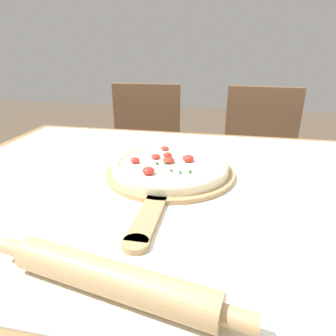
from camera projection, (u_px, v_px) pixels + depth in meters
dining_table at (176, 220)px, 0.80m from camera, size 1.36×0.99×0.78m
towel_cloth at (176, 184)px, 0.76m from camera, size 1.28×0.91×0.00m
pizza_peel at (169, 175)px, 0.79m from camera, size 0.35×0.52×0.01m
pizza at (170, 166)px, 0.81m from camera, size 0.31×0.31×0.04m
rolling_pin at (112, 279)px, 0.42m from camera, size 0.40×0.11×0.05m
chair_left at (144, 154)px, 1.71m from camera, size 0.42×0.42×0.91m
chair_right at (258, 162)px, 1.59m from camera, size 0.42×0.42×0.91m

